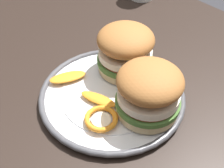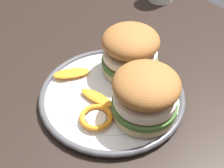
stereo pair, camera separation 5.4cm
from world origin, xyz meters
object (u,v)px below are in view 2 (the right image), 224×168
Objects in this scene: sandwich_half_left at (130,50)px; dining_table at (113,120)px; sandwich_half_right at (143,95)px; dinner_plate at (112,95)px.

dining_table is at bearing 105.37° from sandwich_half_left.
sandwich_half_left is at bearing -74.63° from dining_table.
sandwich_half_right is (-0.10, 0.00, 0.17)m from dining_table.
dining_table is 0.18m from sandwich_half_left.
sandwich_half_right is at bearing -171.35° from dinner_plate.
dinner_plate is 0.10m from sandwich_half_left.
sandwich_half_left is at bearing -62.53° from dinner_plate.
dining_table is 4.37× the size of dinner_plate.
sandwich_half_left is (0.01, -0.05, 0.17)m from dining_table.
sandwich_half_right is at bearing 153.06° from sandwich_half_left.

